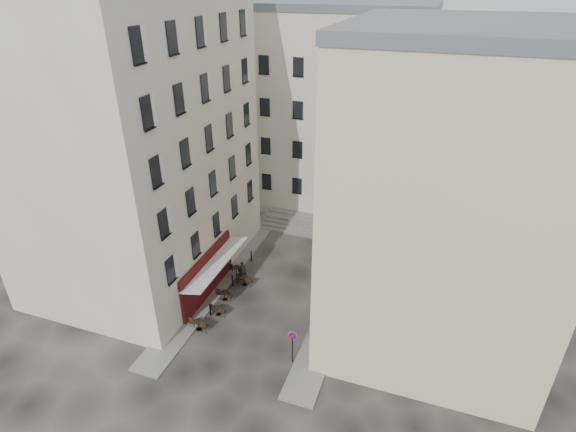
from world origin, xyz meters
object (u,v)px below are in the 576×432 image
at_px(no_parking_sign, 292,341).
at_px(bistro_table_b, 218,310).
at_px(pedestrian, 242,271).
at_px(bistro_table_a, 199,324).

bearing_deg(no_parking_sign, bistro_table_b, 151.05).
bearing_deg(pedestrian, bistro_table_b, 65.21).
relative_size(no_parking_sign, bistro_table_a, 1.82).
height_order(bistro_table_b, pedestrian, pedestrian).
relative_size(bistro_table_a, bistro_table_b, 1.11).
bearing_deg(bistro_table_b, bistro_table_a, -106.21).
height_order(bistro_table_a, pedestrian, pedestrian).
distance_m(bistro_table_a, bistro_table_b, 1.81).
xyz_separation_m(no_parking_sign, pedestrian, (-6.22, 6.62, -0.86)).
xyz_separation_m(bistro_table_a, bistro_table_b, (0.50, 1.74, -0.05)).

